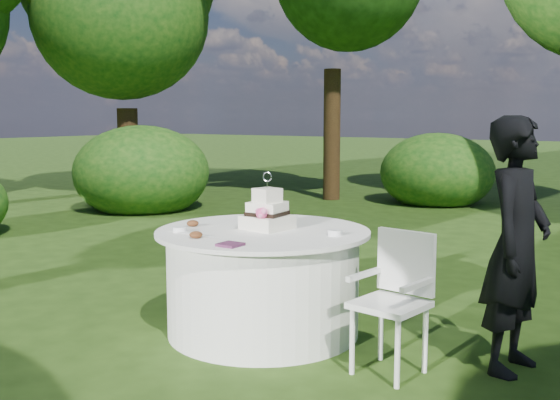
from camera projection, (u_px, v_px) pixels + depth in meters
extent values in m
plane|color=#1F360E|center=(263.00, 332.00, 4.86)|extent=(80.00, 80.00, 0.00)
cube|color=#4D2140|center=(230.00, 245.00, 4.17)|extent=(0.14, 0.14, 0.02)
ellipsoid|color=silver|center=(193.00, 234.00, 4.56)|extent=(0.48, 0.07, 0.01)
imported|color=black|center=(517.00, 245.00, 4.05)|extent=(0.43, 0.61, 1.60)
cylinder|color=white|center=(263.00, 283.00, 4.81)|extent=(1.40, 1.40, 0.74)
cylinder|color=silver|center=(263.00, 232.00, 4.76)|extent=(1.56, 1.56, 0.03)
cube|color=silver|center=(267.00, 222.00, 4.79)|extent=(0.34, 0.34, 0.10)
cube|color=white|center=(267.00, 209.00, 4.78)|extent=(0.25, 0.25, 0.10)
cube|color=white|center=(267.00, 195.00, 4.77)|extent=(0.20, 0.20, 0.10)
cube|color=black|center=(267.00, 213.00, 4.79)|extent=(0.27, 0.27, 0.03)
sphere|color=#D03D7A|center=(262.00, 213.00, 4.65)|extent=(0.08, 0.08, 0.08)
cylinder|color=silver|center=(267.00, 185.00, 4.76)|extent=(0.01, 0.01, 0.05)
torus|color=silver|center=(267.00, 177.00, 4.75)|extent=(0.08, 0.02, 0.08)
cube|color=white|center=(390.00, 305.00, 4.03)|extent=(0.45, 0.45, 0.04)
cube|color=white|center=(406.00, 262.00, 4.13)|extent=(0.40, 0.09, 0.40)
cylinder|color=silver|center=(352.00, 341.00, 4.04)|extent=(0.03, 0.03, 0.42)
cylinder|color=silver|center=(397.00, 354.00, 3.83)|extent=(0.03, 0.03, 0.42)
cylinder|color=white|center=(381.00, 329.00, 4.28)|extent=(0.03, 0.03, 0.42)
cylinder|color=white|center=(425.00, 340.00, 4.07)|extent=(0.03, 0.03, 0.42)
cube|color=silver|center=(364.00, 274.00, 4.13)|extent=(0.08, 0.36, 0.03)
cube|color=white|center=(418.00, 285.00, 3.88)|extent=(0.08, 0.36, 0.03)
cylinder|color=white|center=(180.00, 229.00, 4.66)|extent=(0.10, 0.10, 0.04)
cylinder|color=white|center=(270.00, 216.00, 5.28)|extent=(0.10, 0.10, 0.04)
cylinder|color=white|center=(335.00, 233.00, 4.53)|extent=(0.10, 0.10, 0.04)
ellipsoid|color=#562D16|center=(196.00, 235.00, 4.43)|extent=(0.09, 0.09, 0.05)
ellipsoid|color=#562D16|center=(193.00, 223.00, 4.90)|extent=(0.09, 0.09, 0.05)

